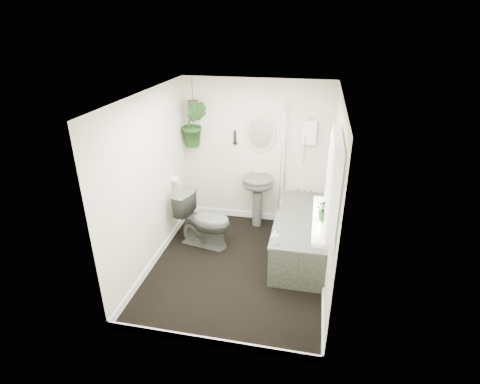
# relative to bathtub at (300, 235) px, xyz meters

# --- Properties ---
(floor) EXTENTS (2.30, 2.80, 0.02)m
(floor) POSITION_rel_bathtub_xyz_m (-0.80, -0.50, -0.30)
(floor) COLOR black
(floor) RESTS_ON ground
(ceiling) EXTENTS (2.30, 2.80, 0.02)m
(ceiling) POSITION_rel_bathtub_xyz_m (-0.80, -0.50, 2.02)
(ceiling) COLOR white
(ceiling) RESTS_ON ground
(wall_back) EXTENTS (2.30, 0.02, 2.30)m
(wall_back) POSITION_rel_bathtub_xyz_m (-0.80, 0.91, 0.86)
(wall_back) COLOR beige
(wall_back) RESTS_ON ground
(wall_front) EXTENTS (2.30, 0.02, 2.30)m
(wall_front) POSITION_rel_bathtub_xyz_m (-0.80, -1.91, 0.86)
(wall_front) COLOR beige
(wall_front) RESTS_ON ground
(wall_left) EXTENTS (0.02, 2.80, 2.30)m
(wall_left) POSITION_rel_bathtub_xyz_m (-1.96, -0.50, 0.86)
(wall_left) COLOR beige
(wall_left) RESTS_ON ground
(wall_right) EXTENTS (0.02, 2.80, 2.30)m
(wall_right) POSITION_rel_bathtub_xyz_m (0.36, -0.50, 0.86)
(wall_right) COLOR beige
(wall_right) RESTS_ON ground
(skirting) EXTENTS (2.30, 2.80, 0.10)m
(skirting) POSITION_rel_bathtub_xyz_m (-0.80, -0.50, -0.24)
(skirting) COLOR white
(skirting) RESTS_ON floor
(bathtub) EXTENTS (0.72, 1.72, 0.58)m
(bathtub) POSITION_rel_bathtub_xyz_m (0.00, 0.00, 0.00)
(bathtub) COLOR #494A43
(bathtub) RESTS_ON floor
(bath_screen) EXTENTS (0.04, 0.72, 1.40)m
(bath_screen) POSITION_rel_bathtub_xyz_m (-0.33, 0.49, 0.99)
(bath_screen) COLOR silver
(bath_screen) RESTS_ON bathtub
(shower_box) EXTENTS (0.20, 0.10, 0.35)m
(shower_box) POSITION_rel_bathtub_xyz_m (0.00, 0.84, 1.26)
(shower_box) COLOR white
(shower_box) RESTS_ON wall_back
(oval_mirror) EXTENTS (0.46, 0.03, 0.62)m
(oval_mirror) POSITION_rel_bathtub_xyz_m (-0.73, 0.87, 1.21)
(oval_mirror) COLOR #C6AF91
(oval_mirror) RESTS_ON wall_back
(wall_sconce) EXTENTS (0.04, 0.04, 0.22)m
(wall_sconce) POSITION_rel_bathtub_xyz_m (-1.13, 0.86, 1.11)
(wall_sconce) COLOR black
(wall_sconce) RESTS_ON wall_back
(toilet_roll_holder) EXTENTS (0.11, 0.11, 0.11)m
(toilet_roll_holder) POSITION_rel_bathtub_xyz_m (-1.90, 0.20, 0.61)
(toilet_roll_holder) COLOR white
(toilet_roll_holder) RESTS_ON wall_left
(window_recess) EXTENTS (0.08, 1.00, 0.90)m
(window_recess) POSITION_rel_bathtub_xyz_m (0.29, -1.20, 1.36)
(window_recess) COLOR white
(window_recess) RESTS_ON wall_right
(window_sill) EXTENTS (0.18, 1.00, 0.04)m
(window_sill) POSITION_rel_bathtub_xyz_m (0.22, -1.20, 0.94)
(window_sill) COLOR white
(window_sill) RESTS_ON wall_right
(window_blinds) EXTENTS (0.01, 0.86, 0.76)m
(window_blinds) POSITION_rel_bathtub_xyz_m (0.24, -1.20, 1.36)
(window_blinds) COLOR white
(window_blinds) RESTS_ON wall_right
(toilet) EXTENTS (0.87, 0.60, 0.82)m
(toilet) POSITION_rel_bathtub_xyz_m (-1.40, -0.04, 0.12)
(toilet) COLOR #494A43
(toilet) RESTS_ON floor
(pedestal_sink) EXTENTS (0.51, 0.44, 0.83)m
(pedestal_sink) POSITION_rel_bathtub_xyz_m (-0.73, 0.68, 0.13)
(pedestal_sink) COLOR #494A43
(pedestal_sink) RESTS_ON floor
(sill_plant) EXTENTS (0.24, 0.22, 0.23)m
(sill_plant) POSITION_rel_bathtub_xyz_m (0.25, -1.24, 1.07)
(sill_plant) COLOR black
(sill_plant) RESTS_ON window_sill
(hanging_plant) EXTENTS (0.44, 0.37, 0.71)m
(hanging_plant) POSITION_rel_bathtub_xyz_m (-1.74, 0.75, 1.32)
(hanging_plant) COLOR black
(hanging_plant) RESTS_ON ceiling
(soap_bottle) EXTENTS (0.09, 0.09, 0.17)m
(soap_bottle) POSITION_rel_bathtub_xyz_m (-0.29, -0.73, 0.38)
(soap_bottle) COLOR black
(soap_bottle) RESTS_ON bathtub
(hanging_pot) EXTENTS (0.16, 0.16, 0.12)m
(hanging_pot) POSITION_rel_bathtub_xyz_m (-1.74, 0.75, 1.61)
(hanging_pot) COLOR #3C3127
(hanging_pot) RESTS_ON ceiling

